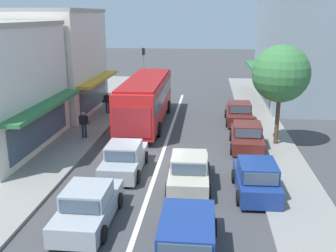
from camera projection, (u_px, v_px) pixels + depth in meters
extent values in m
plane|color=#3F3F42|center=(159.00, 163.00, 20.49)|extent=(140.00, 140.00, 0.00)
cube|color=silver|center=(167.00, 139.00, 24.32)|extent=(0.20, 28.00, 0.01)
cube|color=gray|center=(72.00, 126.00, 26.89)|extent=(5.20, 44.00, 0.14)
cube|color=gray|center=(265.00, 132.00, 25.60)|extent=(2.80, 44.00, 0.12)
cube|color=#2D703D|center=(46.00, 105.00, 21.37)|extent=(1.10, 8.53, 0.20)
cube|color=#425160|center=(41.00, 128.00, 21.77)|extent=(0.06, 7.42, 1.80)
cube|color=silver|center=(44.00, 64.00, 30.13)|extent=(7.64, 8.60, 7.63)
cube|color=gold|center=(99.00, 79.00, 30.02)|extent=(1.10, 7.91, 0.20)
cube|color=#425160|center=(94.00, 96.00, 30.42)|extent=(0.06, 6.88, 1.80)
cube|color=#A19D92|center=(39.00, 10.00, 29.05)|extent=(7.80, 8.60, 0.24)
cube|color=#84939E|center=(314.00, 50.00, 34.10)|extent=(8.54, 13.71, 8.97)
cube|color=#2D703D|center=(258.00, 70.00, 35.06)|extent=(1.10, 12.61, 0.20)
cube|color=#425160|center=(261.00, 84.00, 35.38)|extent=(0.06, 10.97, 1.80)
cube|color=red|center=(146.00, 99.00, 27.38)|extent=(2.57, 10.82, 2.70)
cube|color=#425160|center=(146.00, 94.00, 27.27)|extent=(2.60, 10.38, 0.90)
cube|color=maroon|center=(132.00, 123.00, 22.24)|extent=(2.25, 0.07, 1.76)
cube|color=maroon|center=(146.00, 79.00, 26.99)|extent=(2.44, 9.95, 0.12)
cylinder|color=black|center=(137.00, 106.00, 31.05)|extent=(0.27, 0.96, 0.96)
cylinder|color=black|center=(168.00, 107.00, 30.82)|extent=(0.27, 0.96, 0.96)
cylinder|color=black|center=(120.00, 128.00, 25.01)|extent=(0.27, 0.96, 0.96)
cylinder|color=black|center=(159.00, 129.00, 24.77)|extent=(0.27, 0.96, 0.96)
cube|color=#9EA3A8|center=(125.00, 162.00, 19.25)|extent=(1.75, 4.21, 0.72)
cube|color=#9EA3A8|center=(124.00, 150.00, 18.98)|extent=(1.57, 1.81, 0.60)
cube|color=#425160|center=(127.00, 144.00, 19.86)|extent=(1.44, 0.07, 0.51)
cube|color=#425160|center=(120.00, 156.00, 18.10)|extent=(1.40, 0.07, 0.48)
cylinder|color=black|center=(113.00, 156.00, 20.59)|extent=(0.18, 0.62, 0.62)
cylinder|color=black|center=(146.00, 157.00, 20.43)|extent=(0.18, 0.62, 0.62)
cylinder|color=black|center=(101.00, 175.00, 18.18)|extent=(0.18, 0.62, 0.62)
cylinder|color=black|center=(138.00, 176.00, 18.02)|extent=(0.18, 0.62, 0.62)
cube|color=#B7B29E|center=(189.00, 174.00, 17.74)|extent=(1.82, 4.24, 0.72)
cube|color=#B7B29E|center=(189.00, 162.00, 17.46)|extent=(1.60, 1.84, 0.60)
cube|color=#425160|center=(190.00, 154.00, 18.34)|extent=(1.44, 0.09, 0.51)
cube|color=#425160|center=(188.00, 169.00, 16.58)|extent=(1.41, 0.09, 0.48)
cylinder|color=black|center=(172.00, 167.00, 19.07)|extent=(0.19, 0.62, 0.62)
cylinder|color=black|center=(207.00, 169.00, 18.93)|extent=(0.19, 0.62, 0.62)
cylinder|color=black|center=(168.00, 190.00, 16.65)|extent=(0.19, 0.62, 0.62)
cylinder|color=black|center=(208.00, 191.00, 16.52)|extent=(0.19, 0.62, 0.62)
cube|color=#9EA3A8|center=(89.00, 210.00, 14.53)|extent=(1.74, 4.21, 0.72)
cube|color=#9EA3A8|center=(87.00, 195.00, 14.25)|extent=(1.57, 1.81, 0.60)
cube|color=#425160|center=(94.00, 184.00, 15.13)|extent=(1.44, 0.07, 0.51)
cube|color=#425160|center=(79.00, 207.00, 13.37)|extent=(1.40, 0.07, 0.48)
cylinder|color=black|center=(77.00, 198.00, 15.87)|extent=(0.18, 0.62, 0.62)
cylinder|color=black|center=(119.00, 200.00, 15.70)|extent=(0.18, 0.62, 0.62)
cylinder|color=black|center=(54.00, 231.00, 13.46)|extent=(0.18, 0.62, 0.62)
cylinder|color=black|center=(103.00, 234.00, 13.29)|extent=(0.18, 0.62, 0.62)
cube|color=navy|center=(187.00, 243.00, 12.43)|extent=(1.79, 4.51, 0.76)
cube|color=navy|center=(187.00, 228.00, 11.90)|extent=(1.65, 2.61, 0.68)
cube|color=#425160|center=(189.00, 208.00, 13.16)|extent=(1.51, 0.07, 0.58)
cylinder|color=black|center=(164.00, 225.00, 13.86)|extent=(0.18, 0.62, 0.62)
cylinder|color=black|center=(214.00, 228.00, 13.70)|extent=(0.18, 0.62, 0.62)
cube|color=navy|center=(256.00, 182.00, 16.88)|extent=(1.75, 3.75, 0.76)
cube|color=navy|center=(258.00, 170.00, 16.40)|extent=(1.57, 1.94, 0.64)
cube|color=#425160|center=(254.00, 161.00, 17.33)|extent=(1.40, 0.10, 0.54)
cube|color=#425160|center=(261.00, 179.00, 15.47)|extent=(1.37, 0.10, 0.51)
cylinder|color=black|center=(234.00, 176.00, 18.06)|extent=(0.20, 0.62, 0.62)
cylinder|color=black|center=(270.00, 177.00, 17.95)|extent=(0.20, 0.62, 0.62)
cylinder|color=black|center=(239.00, 198.00, 15.93)|extent=(0.20, 0.62, 0.62)
cylinder|color=black|center=(280.00, 199.00, 15.82)|extent=(0.20, 0.62, 0.62)
cube|color=#561E19|center=(247.00, 139.00, 22.70)|extent=(1.87, 4.26, 0.72)
cube|color=#561E19|center=(247.00, 129.00, 22.42)|extent=(1.62, 1.85, 0.60)
cube|color=#425160|center=(246.00, 125.00, 23.30)|extent=(1.44, 0.11, 0.51)
cube|color=#425160|center=(248.00, 134.00, 21.55)|extent=(1.41, 0.11, 0.48)
cylinder|color=black|center=(231.00, 136.00, 24.07)|extent=(0.20, 0.63, 0.62)
cylinder|color=black|center=(260.00, 137.00, 23.84)|extent=(0.20, 0.63, 0.62)
cylinder|color=black|center=(232.00, 149.00, 21.67)|extent=(0.20, 0.63, 0.62)
cylinder|color=black|center=(264.00, 150.00, 21.44)|extent=(0.20, 0.63, 0.62)
cube|color=#561E19|center=(239.00, 115.00, 28.02)|extent=(1.72, 4.20, 0.72)
cube|color=#561E19|center=(239.00, 107.00, 27.75)|extent=(1.56, 1.80, 0.60)
cube|color=#425160|center=(238.00, 104.00, 28.63)|extent=(1.44, 0.06, 0.51)
cube|color=#425160|center=(240.00, 110.00, 26.87)|extent=(1.40, 0.06, 0.48)
cylinder|color=black|center=(226.00, 114.00, 29.37)|extent=(0.18, 0.62, 0.62)
cylinder|color=black|center=(249.00, 114.00, 29.20)|extent=(0.18, 0.62, 0.62)
cylinder|color=black|center=(227.00, 122.00, 26.96)|extent=(0.18, 0.62, 0.62)
cylinder|color=black|center=(253.00, 123.00, 26.79)|extent=(0.18, 0.62, 0.62)
cylinder|color=gray|center=(144.00, 69.00, 40.10)|extent=(0.12, 0.12, 4.20)
cube|color=black|center=(143.00, 51.00, 39.62)|extent=(0.24, 0.24, 0.68)
sphere|color=red|center=(145.00, 49.00, 39.54)|extent=(0.13, 0.13, 0.13)
sphere|color=black|center=(145.00, 51.00, 39.60)|extent=(0.13, 0.13, 0.13)
sphere|color=black|center=(145.00, 53.00, 39.66)|extent=(0.13, 0.13, 0.13)
cylinder|color=brown|center=(277.00, 120.00, 22.82)|extent=(0.24, 0.24, 3.12)
cylinder|color=brown|center=(279.00, 83.00, 22.71)|extent=(0.10, 1.04, 1.11)
cylinder|color=brown|center=(287.00, 84.00, 22.20)|extent=(0.82, 0.10, 1.13)
cylinder|color=brown|center=(281.00, 85.00, 21.89)|extent=(0.10, 0.82, 1.12)
cylinder|color=brown|center=(272.00, 87.00, 22.34)|extent=(0.94, 0.10, 0.79)
sphere|color=#38753D|center=(281.00, 74.00, 22.08)|extent=(3.25, 3.25, 3.25)
cylinder|color=#333338|center=(109.00, 108.00, 30.04)|extent=(0.14, 0.14, 0.84)
cylinder|color=#333338|center=(106.00, 108.00, 30.06)|extent=(0.14, 0.14, 0.84)
cube|color=black|center=(107.00, 99.00, 29.86)|extent=(0.37, 0.23, 0.56)
sphere|color=tan|center=(107.00, 94.00, 29.75)|extent=(0.22, 0.22, 0.22)
cylinder|color=black|center=(110.00, 99.00, 29.83)|extent=(0.09, 0.09, 0.54)
cylinder|color=black|center=(104.00, 99.00, 29.89)|extent=(0.09, 0.09, 0.54)
cube|color=black|center=(103.00, 101.00, 29.93)|extent=(0.11, 0.24, 0.22)
cylinder|color=#232838|center=(83.00, 131.00, 24.13)|extent=(0.14, 0.14, 0.84)
cylinder|color=#232838|center=(86.00, 131.00, 24.12)|extent=(0.14, 0.14, 0.84)
cube|color=black|center=(84.00, 120.00, 23.94)|extent=(0.37, 0.24, 0.56)
sphere|color=#9E7051|center=(83.00, 114.00, 23.83)|extent=(0.22, 0.22, 0.22)
cylinder|color=black|center=(80.00, 120.00, 23.95)|extent=(0.09, 0.09, 0.54)
cylinder|color=black|center=(87.00, 120.00, 23.93)|extent=(0.09, 0.09, 0.54)
cube|color=brown|center=(89.00, 123.00, 23.99)|extent=(0.11, 0.25, 0.22)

